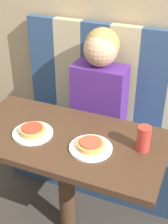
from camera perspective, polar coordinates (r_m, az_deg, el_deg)
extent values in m
cube|color=navy|center=(2.36, 2.52, -7.40)|extent=(1.24, 0.45, 0.44)
cube|color=navy|center=(2.42, -7.22, 9.00)|extent=(0.21, 0.06, 0.69)
cube|color=tan|center=(2.33, -2.71, 8.32)|extent=(0.21, 0.06, 0.69)
cube|color=navy|center=(2.25, 2.12, 7.53)|extent=(0.21, 0.06, 0.69)
cube|color=tan|center=(2.19, 7.21, 6.64)|extent=(0.21, 0.06, 0.69)
cube|color=navy|center=(2.15, 12.52, 5.65)|extent=(0.21, 0.06, 0.69)
cube|color=#422B1C|center=(1.68, -3.52, -4.94)|extent=(1.08, 0.56, 0.03)
cylinder|color=#422B1C|center=(1.91, -3.17, -13.68)|extent=(0.10, 0.10, 0.68)
cube|color=#4C237A|center=(2.10, 2.80, 2.41)|extent=(0.35, 0.18, 0.48)
sphere|color=tan|center=(1.96, 3.06, 11.33)|extent=(0.21, 0.21, 0.21)
sphere|color=#AD8447|center=(1.98, 3.35, 12.10)|extent=(0.22, 0.22, 0.22)
cylinder|color=white|center=(1.70, -9.35, -3.82)|extent=(0.22, 0.22, 0.01)
cylinder|color=white|center=(1.57, 1.24, -6.58)|extent=(0.22, 0.22, 0.01)
cylinder|color=#C68E47|center=(1.69, -9.40, -3.32)|extent=(0.14, 0.14, 0.02)
cylinder|color=#B73823|center=(1.68, -9.45, -2.85)|extent=(0.11, 0.11, 0.01)
cylinder|color=#C68E47|center=(1.56, 1.25, -6.05)|extent=(0.14, 0.14, 0.02)
cylinder|color=#AD472D|center=(1.55, 1.26, -5.57)|extent=(0.11, 0.11, 0.01)
cylinder|color=#B23328|center=(1.56, 10.87, -4.78)|extent=(0.07, 0.07, 0.13)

